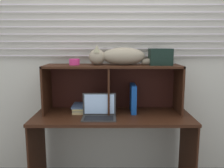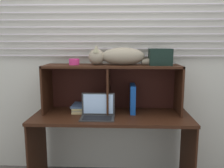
{
  "view_description": "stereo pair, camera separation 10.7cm",
  "coord_description": "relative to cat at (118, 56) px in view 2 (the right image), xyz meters",
  "views": [
    {
      "loc": [
        -0.01,
        -2.11,
        1.48
      ],
      "look_at": [
        0.0,
        0.32,
        1.06
      ],
      "focal_mm": 37.89,
      "sensor_mm": 36.0,
      "label": 1
    },
    {
      "loc": [
        0.1,
        -2.11,
        1.48
      ],
      "look_at": [
        0.0,
        0.32,
        1.06
      ],
      "focal_mm": 37.89,
      "sensor_mm": 36.0,
      "label": 2
    }
  ],
  "objects": [
    {
      "name": "back_panel_with_blinds",
      "position": [
        -0.06,
        0.23,
        -0.09
      ],
      "size": [
        4.4,
        0.08,
        2.5
      ],
      "color": "beige",
      "rests_on": "ground"
    },
    {
      "name": "desk",
      "position": [
        -0.06,
        -0.11,
        -0.73
      ],
      "size": [
        1.6,
        0.61,
        0.76
      ],
      "color": "black",
      "rests_on": "ground"
    },
    {
      "name": "hutch_shelf_unit",
      "position": [
        -0.06,
        0.04,
        -0.24
      ],
      "size": [
        1.41,
        0.36,
        0.5
      ],
      "color": "black",
      "rests_on": "desk"
    },
    {
      "name": "cat",
      "position": [
        0.0,
        0.0,
        0.0
      ],
      "size": [
        0.75,
        0.19,
        0.2
      ],
      "color": "gray",
      "rests_on": "hutch_shelf_unit"
    },
    {
      "name": "laptop",
      "position": [
        -0.19,
        -0.21,
        -0.53
      ],
      "size": [
        0.33,
        0.2,
        0.23
      ],
      "color": "#2C2C2C",
      "rests_on": "desk"
    },
    {
      "name": "binder_upright",
      "position": [
        0.16,
        -0.0,
        -0.44
      ],
      "size": [
        0.05,
        0.26,
        0.29
      ],
      "primitive_type": "cube",
      "color": "navy",
      "rests_on": "desk"
    },
    {
      "name": "book_stack",
      "position": [
        -0.38,
        0.0,
        -0.55
      ],
      "size": [
        0.19,
        0.25,
        0.07
      ],
      "color": "tan",
      "rests_on": "desk"
    },
    {
      "name": "small_basket",
      "position": [
        -0.45,
        -0.0,
        -0.06
      ],
      "size": [
        0.11,
        0.11,
        0.06
      ],
      "primitive_type": "cylinder",
      "color": "#D13076",
      "rests_on": "hutch_shelf_unit"
    },
    {
      "name": "storage_box",
      "position": [
        0.43,
        -0.0,
        -0.0
      ],
      "size": [
        0.22,
        0.2,
        0.17
      ],
      "primitive_type": "cube",
      "color": "black",
      "rests_on": "hutch_shelf_unit"
    }
  ]
}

